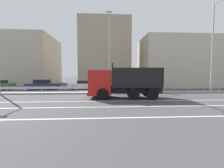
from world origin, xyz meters
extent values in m
plane|color=#424244|center=(0.00, 0.00, 0.00)|extent=(320.00, 320.00, 0.00)
cube|color=silver|center=(3.44, -3.19, 0.00)|extent=(63.01, 0.16, 0.01)
cube|color=silver|center=(3.44, -5.46, 0.00)|extent=(63.01, 0.16, 0.01)
cube|color=silver|center=(3.44, -8.13, 0.00)|extent=(63.01, 0.16, 0.01)
cube|color=gray|center=(0.00, 2.02, 0.09)|extent=(34.65, 1.10, 0.18)
cube|color=#9EA0A5|center=(0.00, 3.10, 0.62)|extent=(63.01, 0.04, 0.32)
cylinder|color=#ADADB2|center=(-10.40, 3.10, 0.31)|extent=(0.09, 0.09, 0.62)
cylinder|color=#ADADB2|center=(-8.32, 3.10, 0.31)|extent=(0.09, 0.09, 0.62)
cylinder|color=#ADADB2|center=(-6.24, 3.10, 0.31)|extent=(0.09, 0.09, 0.62)
cylinder|color=#ADADB2|center=(-4.16, 3.10, 0.31)|extent=(0.09, 0.09, 0.62)
cylinder|color=#ADADB2|center=(-2.08, 3.10, 0.31)|extent=(0.09, 0.09, 0.62)
cylinder|color=#ADADB2|center=(0.00, 3.10, 0.31)|extent=(0.09, 0.09, 0.62)
cylinder|color=#ADADB2|center=(2.08, 3.10, 0.31)|extent=(0.09, 0.09, 0.62)
cylinder|color=#ADADB2|center=(4.16, 3.10, 0.31)|extent=(0.09, 0.09, 0.62)
cylinder|color=#ADADB2|center=(6.24, 3.10, 0.31)|extent=(0.09, 0.09, 0.62)
cylinder|color=#ADADB2|center=(8.32, 3.10, 0.31)|extent=(0.09, 0.09, 0.62)
cylinder|color=#ADADB2|center=(10.40, 3.10, 0.31)|extent=(0.09, 0.09, 0.62)
cylinder|color=#ADADB2|center=(12.48, 3.10, 0.31)|extent=(0.09, 0.09, 0.62)
cylinder|color=#ADADB2|center=(14.56, 3.10, 0.31)|extent=(0.09, 0.09, 0.62)
cylinder|color=#ADADB2|center=(16.64, 3.10, 0.31)|extent=(0.09, 0.09, 0.62)
cube|color=red|center=(1.06, -1.21, 1.48)|extent=(2.23, 2.67, 2.34)
cube|color=black|center=(0.03, -1.13, 1.90)|extent=(0.20, 2.17, 0.88)
cube|color=black|center=(-0.01, -1.13, 0.47)|extent=(0.29, 2.47, 0.24)
cube|color=black|center=(4.46, -1.47, 0.79)|extent=(4.87, 1.75, 0.53)
cube|color=black|center=(4.46, -1.47, 1.11)|extent=(4.75, 2.77, 0.12)
cube|color=black|center=(4.37, -2.63, 2.02)|extent=(4.58, 0.45, 1.70)
cube|color=black|center=(4.55, -0.31, 2.02)|extent=(4.58, 0.45, 1.70)
cube|color=black|center=(2.23, -1.30, 2.23)|extent=(0.29, 2.42, 2.12)
cube|color=black|center=(6.70, -1.64, 2.02)|extent=(0.29, 2.42, 1.70)
cylinder|color=black|center=(1.28, -2.46, 0.52)|extent=(1.06, 0.40, 1.04)
cylinder|color=black|center=(1.46, 0.00, 0.52)|extent=(1.06, 0.40, 1.04)
cylinder|color=black|center=(4.01, -2.68, 0.52)|extent=(1.06, 0.40, 1.04)
cylinder|color=black|center=(4.20, -0.21, 0.52)|extent=(1.06, 0.40, 1.04)
cylinder|color=black|center=(5.68, -2.80, 0.52)|extent=(1.06, 0.40, 1.04)
cylinder|color=black|center=(5.87, -0.34, 0.52)|extent=(1.06, 0.40, 1.04)
cylinder|color=white|center=(7.85, 2.02, 0.16)|extent=(0.16, 0.16, 0.32)
cylinder|color=black|center=(7.85, 2.02, 0.47)|extent=(0.16, 0.16, 0.32)
cylinder|color=white|center=(7.85, 2.02, 0.79)|extent=(0.16, 0.16, 0.32)
cylinder|color=black|center=(7.85, 2.02, 1.11)|extent=(0.16, 0.16, 0.32)
cylinder|color=white|center=(7.85, 2.02, 1.42)|extent=(0.16, 0.16, 0.32)
cylinder|color=#1E4CB2|center=(7.85, 2.02, 1.97)|extent=(0.78, 0.03, 0.78)
cylinder|color=white|center=(7.85, 2.02, 1.97)|extent=(0.84, 0.02, 0.84)
cylinder|color=#ADADB2|center=(2.09, 2.17, 4.51)|extent=(0.18, 0.18, 9.02)
cylinder|color=#ADADB2|center=(2.00, 1.19, 8.87)|extent=(0.28, 1.97, 0.10)
cube|color=silver|center=(1.91, 0.21, 8.79)|extent=(0.72, 0.26, 0.12)
cylinder|color=#ADADB2|center=(14.69, 2.03, 5.45)|extent=(0.18, 0.18, 10.91)
cylinder|color=#ADADB2|center=(14.65, 1.08, 10.76)|extent=(0.18, 1.91, 0.10)
cylinder|color=black|center=(-12.93, 6.37, 0.30)|extent=(0.60, 0.21, 0.60)
cylinder|color=black|center=(-12.95, 8.08, 0.30)|extent=(0.60, 0.21, 0.60)
cube|color=navy|center=(-7.72, 7.23, 0.61)|extent=(4.65, 2.02, 0.63)
cube|color=black|center=(-7.86, 7.22, 1.21)|extent=(1.96, 1.74, 0.57)
cylinder|color=black|center=(-6.30, 8.17, 0.30)|extent=(0.60, 0.21, 0.60)
cylinder|color=black|center=(-6.27, 6.32, 0.30)|extent=(0.60, 0.21, 0.60)
cylinder|color=black|center=(-9.16, 8.13, 0.30)|extent=(0.60, 0.21, 0.60)
cylinder|color=black|center=(-9.14, 6.28, 0.30)|extent=(0.60, 0.21, 0.60)
cube|color=silver|center=(-1.75, 7.36, 0.61)|extent=(4.45, 2.02, 0.62)
cube|color=black|center=(-1.62, 7.35, 1.13)|extent=(1.93, 1.64, 0.42)
cylinder|color=black|center=(-3.15, 6.64, 0.30)|extent=(0.61, 0.24, 0.60)
cylinder|color=black|center=(-3.04, 8.27, 0.30)|extent=(0.61, 0.24, 0.60)
cylinder|color=black|center=(-0.46, 6.45, 0.30)|extent=(0.61, 0.24, 0.60)
cylinder|color=black|center=(-0.35, 8.08, 0.30)|extent=(0.61, 0.24, 0.60)
cube|color=#B27A14|center=(3.90, 7.28, 0.65)|extent=(3.97, 2.15, 0.71)
cube|color=black|center=(4.01, 7.28, 1.24)|extent=(1.73, 1.77, 0.47)
cylinder|color=black|center=(2.64, 6.47, 0.30)|extent=(0.61, 0.24, 0.60)
cylinder|color=black|center=(2.77, 8.26, 0.30)|extent=(0.61, 0.24, 0.60)
cylinder|color=black|center=(5.02, 6.31, 0.30)|extent=(0.61, 0.24, 0.60)
cylinder|color=black|center=(5.15, 8.09, 0.30)|extent=(0.61, 0.24, 0.60)
cube|color=#B7AD99|center=(-16.26, 21.29, 5.52)|extent=(11.58, 12.88, 11.05)
cube|color=tan|center=(1.65, 17.91, 6.97)|extent=(10.59, 8.21, 13.95)
cube|color=beige|center=(18.66, 16.20, 5.02)|extent=(17.93, 8.99, 10.04)
camera|label=1|loc=(1.32, -15.76, 2.25)|focal=24.00mm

